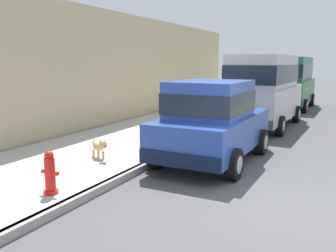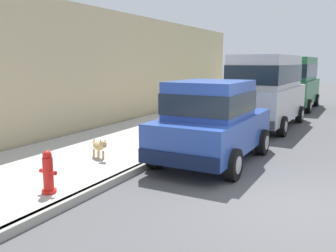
{
  "view_description": "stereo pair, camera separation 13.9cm",
  "coord_description": "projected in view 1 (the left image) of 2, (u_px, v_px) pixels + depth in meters",
  "views": [
    {
      "loc": [
        0.66,
        -5.98,
        2.29
      ],
      "look_at": [
        -3.0,
        1.34,
        0.85
      ],
      "focal_mm": 39.02,
      "sensor_mm": 36.0,
      "label": 1
    },
    {
      "loc": [
        0.79,
        -5.92,
        2.29
      ],
      "look_at": [
        -3.0,
        1.34,
        0.85
      ],
      "focal_mm": 39.02,
      "sensor_mm": 36.0,
      "label": 2
    }
  ],
  "objects": [
    {
      "name": "ground_plane",
      "position": [
        296.0,
        204.0,
        5.96
      ],
      "size": [
        80.0,
        80.0,
        0.0
      ],
      "primitive_type": "plane",
      "color": "#4C4C4F"
    },
    {
      "name": "curb",
      "position": [
        130.0,
        174.0,
        7.36
      ],
      "size": [
        0.16,
        64.0,
        0.14
      ],
      "primitive_type": "cube",
      "color": "gray",
      "rests_on": "ground"
    },
    {
      "name": "sidewalk",
      "position": [
        61.0,
        163.0,
        8.15
      ],
      "size": [
        3.6,
        64.0,
        0.14
      ],
      "primitive_type": "cube",
      "color": "#B7B5AD",
      "rests_on": "ground"
    },
    {
      "name": "car_blue_hatchback",
      "position": [
        212.0,
        120.0,
        8.32
      ],
      "size": [
        1.99,
        3.82,
        1.88
      ],
      "color": "#28479E",
      "rests_on": "ground"
    },
    {
      "name": "car_silver_van",
      "position": [
        263.0,
        88.0,
        12.94
      ],
      "size": [
        2.25,
        4.96,
        2.52
      ],
      "color": "#BCBCC1",
      "rests_on": "ground"
    },
    {
      "name": "car_green_van",
      "position": [
        289.0,
        80.0,
        18.12
      ],
      "size": [
        2.18,
        4.92,
        2.52
      ],
      "color": "#23663D",
      "rests_on": "ground"
    },
    {
      "name": "dog_tan",
      "position": [
        99.0,
        146.0,
        8.17
      ],
      "size": [
        0.68,
        0.44,
        0.49
      ],
      "color": "tan",
      "rests_on": "sidewalk"
    },
    {
      "name": "fire_hydrant",
      "position": [
        50.0,
        174.0,
        5.99
      ],
      "size": [
        0.34,
        0.24,
        0.72
      ],
      "color": "red",
      "rests_on": "sidewalk"
    },
    {
      "name": "building_facade",
      "position": [
        128.0,
        69.0,
        14.08
      ],
      "size": [
        0.5,
        20.0,
        4.04
      ],
      "primitive_type": "cube",
      "color": "tan",
      "rests_on": "ground"
    }
  ]
}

